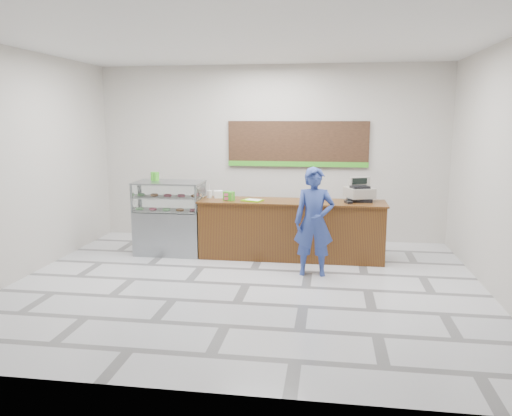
# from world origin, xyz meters

# --- Properties ---
(floor) EXTENTS (7.00, 7.00, 0.00)m
(floor) POSITION_xyz_m (0.00, 0.00, 0.00)
(floor) COLOR silver
(floor) RESTS_ON ground
(back_wall) EXTENTS (7.00, 0.00, 7.00)m
(back_wall) POSITION_xyz_m (0.00, 3.00, 1.75)
(back_wall) COLOR beige
(back_wall) RESTS_ON floor
(ceiling) EXTENTS (7.00, 7.00, 0.00)m
(ceiling) POSITION_xyz_m (0.00, 0.00, 3.50)
(ceiling) COLOR silver
(ceiling) RESTS_ON back_wall
(sales_counter) EXTENTS (3.26, 0.76, 1.03)m
(sales_counter) POSITION_xyz_m (0.55, 1.55, 0.52)
(sales_counter) COLOR #5B3510
(sales_counter) RESTS_ON floor
(display_case) EXTENTS (1.22, 0.72, 1.33)m
(display_case) POSITION_xyz_m (-1.67, 1.55, 0.68)
(display_case) COLOR gray
(display_case) RESTS_ON floor
(menu_board) EXTENTS (2.80, 0.06, 0.90)m
(menu_board) POSITION_xyz_m (0.55, 2.96, 1.93)
(menu_board) COLOR black
(menu_board) RESTS_ON back_wall
(cash_register) EXTENTS (0.56, 0.57, 0.41)m
(cash_register) POSITION_xyz_m (1.72, 1.73, 1.18)
(cash_register) COLOR black
(cash_register) RESTS_ON sales_counter
(card_terminal) EXTENTS (0.14, 0.20, 0.04)m
(card_terminal) POSITION_xyz_m (1.52, 1.43, 1.05)
(card_terminal) COLOR black
(card_terminal) RESTS_ON sales_counter
(serving_tray) EXTENTS (0.40, 0.35, 0.02)m
(serving_tray) POSITION_xyz_m (-0.13, 1.46, 1.04)
(serving_tray) COLOR #65C900
(serving_tray) RESTS_ON sales_counter
(napkin_box) EXTENTS (0.19, 0.19, 0.13)m
(napkin_box) POSITION_xyz_m (-0.79, 1.71, 1.09)
(napkin_box) COLOR white
(napkin_box) RESTS_ON sales_counter
(straw_cup) EXTENTS (0.09, 0.09, 0.13)m
(straw_cup) POSITION_xyz_m (-0.95, 1.67, 1.10)
(straw_cup) COLOR silver
(straw_cup) RESTS_ON sales_counter
(promo_box) EXTENTS (0.21, 0.17, 0.16)m
(promo_box) POSITION_xyz_m (-0.55, 1.44, 1.11)
(promo_box) COLOR green
(promo_box) RESTS_ON sales_counter
(donut_decal) EXTENTS (0.17, 0.17, 0.00)m
(donut_decal) POSITION_xyz_m (0.78, 1.51, 1.03)
(donut_decal) COLOR #D24F6B
(donut_decal) RESTS_ON sales_counter
(green_cup_left) EXTENTS (0.10, 0.10, 0.15)m
(green_cup_left) POSITION_xyz_m (-1.94, 1.65, 1.41)
(green_cup_left) COLOR green
(green_cup_left) RESTS_ON display_case
(green_cup_right) EXTENTS (0.10, 0.10, 0.15)m
(green_cup_right) POSITION_xyz_m (-2.00, 1.68, 1.41)
(green_cup_right) COLOR green
(green_cup_right) RESTS_ON display_case
(customer) EXTENTS (0.64, 0.44, 1.71)m
(customer) POSITION_xyz_m (0.97, 0.65, 0.86)
(customer) COLOR navy
(customer) RESTS_ON floor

